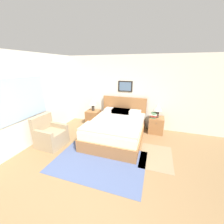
{
  "coord_description": "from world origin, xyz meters",
  "views": [
    {
      "loc": [
        1.03,
        -1.68,
        2.25
      ],
      "look_at": [
        -0.11,
        1.79,
        1.0
      ],
      "focal_mm": 22.0,
      "sensor_mm": 36.0,
      "label": 1
    }
  ],
  "objects": [
    {
      "name": "bed",
      "position": [
        -0.08,
        2.16,
        0.33
      ],
      "size": [
        1.63,
        2.14,
        1.14
      ],
      "color": "#936038",
      "rests_on": "ground_plane"
    },
    {
      "name": "area_rug_bedside",
      "position": [
        1.19,
        1.52,
        0.0
      ],
      "size": [
        0.8,
        1.12,
        0.01
      ],
      "color": "#897556",
      "rests_on": "ground_plane"
    },
    {
      "name": "book_hardcover_middle",
      "position": [
        1.02,
        2.91,
        0.61
      ],
      "size": [
        0.18,
        0.22,
        0.03
      ],
      "rotation": [
        0.0,
        0.0,
        -0.08
      ],
      "color": "#B7332D",
      "rests_on": "book_thick_bottom"
    },
    {
      "name": "wall_back",
      "position": [
        -0.0,
        3.28,
        1.3
      ],
      "size": [
        7.09,
        0.09,
        2.6
      ],
      "color": "silver",
      "rests_on": "ground_plane"
    },
    {
      "name": "ground_plane",
      "position": [
        0.0,
        0.0,
        0.0
      ],
      "size": [
        16.0,
        16.0,
        0.0
      ],
      "primitive_type": "plane",
      "color": "olive"
    },
    {
      "name": "nightstand_near_window",
      "position": [
        -1.28,
        2.95,
        0.28
      ],
      "size": [
        0.49,
        0.51,
        0.55
      ],
      "color": "#936038",
      "rests_on": "ground_plane"
    },
    {
      "name": "table_lamp_by_door",
      "position": [
        1.13,
        2.97,
        0.88
      ],
      "size": [
        0.27,
        0.27,
        0.46
      ],
      "color": "#2D2823",
      "rests_on": "nightstand_by_door"
    },
    {
      "name": "table_lamp_near_window",
      "position": [
        -1.28,
        2.97,
        0.88
      ],
      "size": [
        0.27,
        0.27,
        0.46
      ],
      "color": "#2D2823",
      "rests_on": "nightstand_near_window"
    },
    {
      "name": "book_slim_near_top",
      "position": [
        1.02,
        2.91,
        0.68
      ],
      "size": [
        0.25,
        0.3,
        0.03
      ],
      "rotation": [
        0.0,
        0.0,
        -0.15
      ],
      "color": "silver",
      "rests_on": "book_novel_upper"
    },
    {
      "name": "nightstand_by_door",
      "position": [
        1.13,
        2.95,
        0.28
      ],
      "size": [
        0.49,
        0.51,
        0.55
      ],
      "color": "#936038",
      "rests_on": "ground_plane"
    },
    {
      "name": "book_paperback_top",
      "position": [
        1.02,
        2.91,
        0.71
      ],
      "size": [
        0.18,
        0.24,
        0.04
      ],
      "rotation": [
        0.0,
        0.0,
        0.14
      ],
      "color": "#4C7551",
      "rests_on": "book_slim_near_top"
    },
    {
      "name": "book_thick_bottom",
      "position": [
        1.02,
        2.91,
        0.57
      ],
      "size": [
        0.2,
        0.27,
        0.04
      ],
      "rotation": [
        0.0,
        0.0,
        -0.15
      ],
      "color": "#4C7551",
      "rests_on": "nightstand_by_door"
    },
    {
      "name": "wall_left",
      "position": [
        -2.38,
        1.59,
        1.3
      ],
      "size": [
        0.08,
        5.65,
        2.6
      ],
      "color": "silver",
      "rests_on": "ground_plane"
    },
    {
      "name": "armchair",
      "position": [
        -1.79,
        1.13,
        0.31
      ],
      "size": [
        0.76,
        0.73,
        0.9
      ],
      "rotation": [
        0.0,
        0.0,
        -1.63
      ],
      "color": "#998466",
      "rests_on": "ground_plane"
    },
    {
      "name": "book_novel_upper",
      "position": [
        1.02,
        2.91,
        0.64
      ],
      "size": [
        0.23,
        0.26,
        0.04
      ],
      "rotation": [
        0.0,
        0.0,
        0.16
      ],
      "color": "#B7332D",
      "rests_on": "book_hardcover_middle"
    },
    {
      "name": "area_rug_main",
      "position": [
        -0.15,
        0.88,
        0.0
      ],
      "size": [
        2.22,
        1.51,
        0.01
      ],
      "color": "#47567F",
      "rests_on": "ground_plane"
    }
  ]
}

